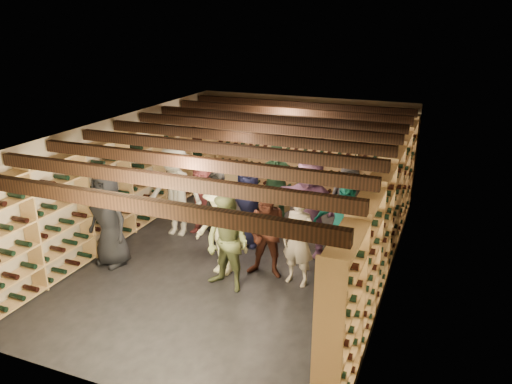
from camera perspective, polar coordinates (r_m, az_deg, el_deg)
The scene contains 23 objects.
ground at distance 9.65m, azimuth -1.57°, elevation -6.86°, with size 8.00×8.00×0.00m, color black.
walls at distance 9.18m, azimuth -1.64°, elevation -0.14°, with size 5.52×8.02×2.40m.
ceiling at distance 8.85m, azimuth -1.72°, elevation 7.19°, with size 5.50×8.00×0.01m, color beige.
ceiling_joists at distance 8.88m, azimuth -1.71°, elevation 6.31°, with size 5.40×7.12×0.18m.
wine_rack_left at distance 10.47m, azimuth -14.65°, elevation 1.00°, with size 0.32×7.50×2.15m.
wine_rack_right at distance 8.59m, azimuth 14.31°, elevation -3.09°, with size 0.32×7.50×2.15m.
wine_rack_back at distance 12.67m, azimuth 5.31°, elevation 4.77°, with size 4.70×0.30×2.15m.
crate_stack_left at distance 12.28m, azimuth -2.79°, elevation 0.76°, with size 0.57×0.45×0.68m.
crate_stack_right at distance 11.60m, azimuth 1.80°, elevation -0.81°, with size 0.52×0.37×0.51m.
crate_loose at distance 11.64m, azimuth 2.46°, elevation -1.64°, with size 0.50×0.33×0.17m, color #A28555.
person_0 at distance 9.25m, azimuth -16.48°, elevation -2.91°, with size 0.87×0.56×1.77m, color black.
person_1 at distance 9.27m, azimuth -4.49°, elevation -2.47°, with size 0.60×0.40×1.65m, color black.
person_2 at distance 8.10m, azimuth -3.28°, elevation -5.86°, with size 0.80×0.62×1.65m, color #535D37.
person_3 at distance 8.60m, azimuth -3.92°, elevation -4.24°, with size 1.07×0.62×1.66m, color beige.
person_4 at distance 8.37m, azimuth 10.02°, elevation -4.26°, with size 1.12×0.47×1.91m, color #16746D.
person_5 at distance 10.27m, azimuth -6.09°, elevation -0.75°, with size 1.39×0.44×1.50m, color maroon.
person_6 at distance 9.66m, azimuth -0.89°, elevation -1.53°, with size 0.80×0.52×1.64m, color #1A1E45.
person_7 at distance 8.29m, azimuth 4.90°, elevation -5.51°, with size 0.58×0.38×1.59m, color gray.
person_8 at distance 8.48m, azimuth 1.45°, elevation -4.72°, with size 0.79×0.61×1.62m, color #431F16.
person_9 at distance 10.20m, azimuth -9.21°, elevation 0.12°, with size 1.22×0.70×1.88m, color #B0AFA1.
person_10 at distance 10.35m, azimuth 2.18°, elevation 0.57°, with size 1.09×0.45×1.86m, color #23482D.
person_11 at distance 9.34m, azimuth 6.05°, elevation -1.49°, with size 1.77×0.57×1.91m, color #7D4E7B.
person_12 at distance 10.01m, azimuth 10.44°, elevation -1.18°, with size 0.78×0.51×1.60m, color #343338.
Camera 1 is at (3.47, -7.91, 4.30)m, focal length 35.00 mm.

